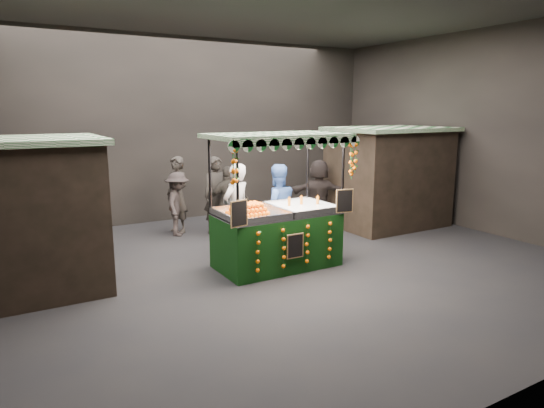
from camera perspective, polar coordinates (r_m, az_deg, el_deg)
ground at (r=9.43m, az=0.12°, el=-7.56°), size 12.00×12.00×0.00m
market_hall at (r=8.93m, az=0.13°, el=13.44°), size 12.10×10.10×5.05m
neighbour_stall_left at (r=8.89m, az=-28.87°, el=-1.42°), size 3.00×2.20×2.60m
neighbour_stall_right at (r=12.92m, az=13.78°, el=3.23°), size 3.00×2.20×2.60m
juice_stall at (r=9.24m, az=0.72°, el=-2.71°), size 2.69×1.58×2.61m
vendor_grey at (r=9.88m, az=-4.34°, el=-0.80°), size 0.84×0.71×1.97m
vendor_blue at (r=10.26m, az=0.59°, el=-0.49°), size 1.05×0.89×1.91m
shopper_0 at (r=11.81m, az=-6.62°, el=1.03°), size 0.73×0.50×1.92m
shopper_1 at (r=13.08m, az=9.32°, el=1.53°), size 1.06×1.04×1.73m
shopper_2 at (r=11.42m, az=-5.21°, el=0.23°), size 1.07×0.58×1.73m
shopper_3 at (r=11.79m, az=-11.26°, el=0.00°), size 1.01×1.17×1.57m
shopper_4 at (r=10.59m, az=-29.43°, el=-2.27°), size 0.96×0.92×1.66m
shopper_5 at (r=12.27m, az=5.64°, el=1.18°), size 1.68×1.41×1.81m
shopper_6 at (r=12.08m, az=-11.31°, el=1.10°), size 0.66×0.81×1.92m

